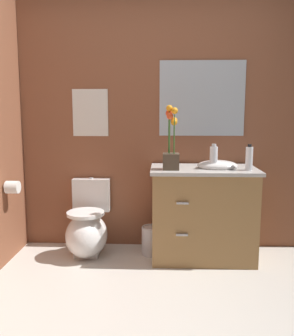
{
  "coord_description": "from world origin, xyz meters",
  "views": [
    {
      "loc": [
        0.08,
        -2.01,
        1.34
      ],
      "look_at": [
        -0.06,
        1.16,
        0.84
      ],
      "focal_mm": 39.05,
      "sensor_mm": 36.0,
      "label": 1
    }
  ],
  "objects_px": {
    "soap_bottle": "(214,157)",
    "lotion_bottle": "(249,158)",
    "trash_bin": "(151,240)",
    "wall_mirror": "(202,98)",
    "wall_poster": "(90,113)",
    "vanity_cabinet": "(203,212)",
    "toilet": "(88,229)",
    "toilet_paper_roll": "(13,187)",
    "flower_vase": "(171,148)"
  },
  "relations": [
    {
      "from": "toilet",
      "to": "toilet_paper_roll",
      "type": "bearing_deg",
      "value": -162.03
    },
    {
      "from": "toilet",
      "to": "wall_mirror",
      "type": "bearing_deg",
      "value": 14.13
    },
    {
      "from": "flower_vase",
      "to": "trash_bin",
      "type": "distance_m",
      "value": 0.91
    },
    {
      "from": "trash_bin",
      "to": "wall_poster",
      "type": "xyz_separation_m",
      "value": [
        -0.6,
        0.25,
        1.18
      ]
    },
    {
      "from": "lotion_bottle",
      "to": "wall_mirror",
      "type": "bearing_deg",
      "value": 132.32
    },
    {
      "from": "lotion_bottle",
      "to": "wall_mirror",
      "type": "xyz_separation_m",
      "value": [
        -0.37,
        0.4,
        0.51
      ]
    },
    {
      "from": "soap_bottle",
      "to": "lotion_bottle",
      "type": "bearing_deg",
      "value": -10.56
    },
    {
      "from": "toilet",
      "to": "trash_bin",
      "type": "height_order",
      "value": "toilet"
    },
    {
      "from": "toilet",
      "to": "lotion_bottle",
      "type": "xyz_separation_m",
      "value": [
        1.43,
        -0.14,
        0.69
      ]
    },
    {
      "from": "flower_vase",
      "to": "wall_poster",
      "type": "distance_m",
      "value": 0.91
    },
    {
      "from": "flower_vase",
      "to": "toilet_paper_roll",
      "type": "distance_m",
      "value": 1.42
    },
    {
      "from": "toilet",
      "to": "flower_vase",
      "type": "height_order",
      "value": "flower_vase"
    },
    {
      "from": "flower_vase",
      "to": "wall_mirror",
      "type": "distance_m",
      "value": 0.65
    },
    {
      "from": "flower_vase",
      "to": "lotion_bottle",
      "type": "distance_m",
      "value": 0.67
    },
    {
      "from": "flower_vase",
      "to": "lotion_bottle",
      "type": "height_order",
      "value": "flower_vase"
    },
    {
      "from": "trash_bin",
      "to": "toilet_paper_roll",
      "type": "distance_m",
      "value": 1.34
    },
    {
      "from": "wall_poster",
      "to": "toilet",
      "type": "bearing_deg",
      "value": -90.0
    },
    {
      "from": "toilet",
      "to": "flower_vase",
      "type": "bearing_deg",
      "value": -9.17
    },
    {
      "from": "vanity_cabinet",
      "to": "wall_mirror",
      "type": "bearing_deg",
      "value": 90.54
    },
    {
      "from": "vanity_cabinet",
      "to": "flower_vase",
      "type": "relative_size",
      "value": 1.84
    },
    {
      "from": "toilet",
      "to": "toilet_paper_roll",
      "type": "relative_size",
      "value": 6.27
    },
    {
      "from": "trash_bin",
      "to": "toilet_paper_roll",
      "type": "bearing_deg",
      "value": -169.68
    },
    {
      "from": "soap_bottle",
      "to": "lotion_bottle",
      "type": "height_order",
      "value": "lotion_bottle"
    },
    {
      "from": "vanity_cabinet",
      "to": "flower_vase",
      "type": "distance_m",
      "value": 0.67
    },
    {
      "from": "vanity_cabinet",
      "to": "wall_poster",
      "type": "height_order",
      "value": "wall_poster"
    },
    {
      "from": "vanity_cabinet",
      "to": "lotion_bottle",
      "type": "height_order",
      "value": "lotion_bottle"
    },
    {
      "from": "lotion_bottle",
      "to": "trash_bin",
      "type": "bearing_deg",
      "value": 169.25
    },
    {
      "from": "flower_vase",
      "to": "wall_mirror",
      "type": "height_order",
      "value": "wall_mirror"
    },
    {
      "from": "wall_poster",
      "to": "toilet_paper_roll",
      "type": "relative_size",
      "value": 4.06
    },
    {
      "from": "soap_bottle",
      "to": "vanity_cabinet",
      "type": "bearing_deg",
      "value": 142.52
    },
    {
      "from": "wall_mirror",
      "to": "toilet_paper_roll",
      "type": "bearing_deg",
      "value": -164.46
    },
    {
      "from": "wall_mirror",
      "to": "soap_bottle",
      "type": "bearing_deg",
      "value": -77.84
    },
    {
      "from": "lotion_bottle",
      "to": "wall_mirror",
      "type": "relative_size",
      "value": 0.28
    },
    {
      "from": "soap_bottle",
      "to": "trash_bin",
      "type": "distance_m",
      "value": 0.97
    },
    {
      "from": "toilet",
      "to": "wall_poster",
      "type": "relative_size",
      "value": 1.54
    },
    {
      "from": "toilet",
      "to": "wall_mirror",
      "type": "relative_size",
      "value": 0.86
    },
    {
      "from": "lotion_bottle",
      "to": "flower_vase",
      "type": "bearing_deg",
      "value": 178.92
    },
    {
      "from": "flower_vase",
      "to": "vanity_cabinet",
      "type": "bearing_deg",
      "value": 18.2
    },
    {
      "from": "vanity_cabinet",
      "to": "trash_bin",
      "type": "bearing_deg",
      "value": 174.11
    },
    {
      "from": "vanity_cabinet",
      "to": "soap_bottle",
      "type": "height_order",
      "value": "soap_bottle"
    },
    {
      "from": "soap_bottle",
      "to": "trash_bin",
      "type": "xyz_separation_m",
      "value": [
        -0.54,
        0.1,
        -0.8
      ]
    },
    {
      "from": "soap_bottle",
      "to": "wall_mirror",
      "type": "distance_m",
      "value": 0.63
    },
    {
      "from": "lotion_bottle",
      "to": "toilet_paper_roll",
      "type": "distance_m",
      "value": 2.05
    },
    {
      "from": "vanity_cabinet",
      "to": "wall_mirror",
      "type": "xyz_separation_m",
      "value": [
        -0.0,
        0.29,
        1.02
      ]
    },
    {
      "from": "soap_bottle",
      "to": "wall_poster",
      "type": "xyz_separation_m",
      "value": [
        -1.14,
        0.35,
        0.38
      ]
    },
    {
      "from": "toilet",
      "to": "toilet_paper_roll",
      "type": "xyz_separation_m",
      "value": [
        -0.61,
        -0.2,
        0.44
      ]
    },
    {
      "from": "flower_vase",
      "to": "soap_bottle",
      "type": "bearing_deg",
      "value": 6.49
    },
    {
      "from": "wall_poster",
      "to": "wall_mirror",
      "type": "xyz_separation_m",
      "value": [
        1.06,
        0.0,
        0.13
      ]
    },
    {
      "from": "flower_vase",
      "to": "lotion_bottle",
      "type": "xyz_separation_m",
      "value": [
        0.66,
        -0.01,
        -0.08
      ]
    },
    {
      "from": "lotion_bottle",
      "to": "wall_mirror",
      "type": "distance_m",
      "value": 0.75
    }
  ]
}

